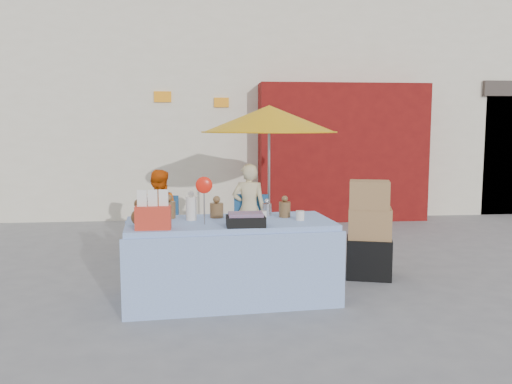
{
  "coord_description": "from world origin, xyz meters",
  "views": [
    {
      "loc": [
        -0.51,
        -5.92,
        1.79
      ],
      "look_at": [
        0.16,
        0.6,
        1.0
      ],
      "focal_mm": 38.0,
      "sensor_mm": 36.0,
      "label": 1
    }
  ],
  "objects": [
    {
      "name": "backdrop",
      "position": [
        0.52,
        7.52,
        3.1
      ],
      "size": [
        14.0,
        8.0,
        7.8
      ],
      "color": "silver",
      "rests_on": "ground"
    },
    {
      "name": "box_stack",
      "position": [
        1.47,
        0.22,
        0.54
      ],
      "size": [
        0.62,
        0.56,
        1.16
      ],
      "rotation": [
        0.0,
        0.0,
        -0.29
      ],
      "color": "black",
      "rests_on": "ground"
    },
    {
      "name": "umbrella",
      "position": [
        0.45,
        1.66,
        1.89
      ],
      "size": [
        1.9,
        1.9,
        2.09
      ],
      "color": "gray",
      "rests_on": "ground"
    },
    {
      "name": "tarp_bundle",
      "position": [
        -0.86,
        -0.14,
        0.14
      ],
      "size": [
        0.71,
        0.6,
        0.29
      ],
      "primitive_type": "ellipsoid",
      "rotation": [
        0.0,
        0.0,
        -0.15
      ],
      "color": "yellow",
      "rests_on": "ground"
    },
    {
      "name": "vendor_beige",
      "position": [
        0.15,
        1.51,
        0.64
      ],
      "size": [
        0.52,
        0.38,
        1.29
      ],
      "primitive_type": "imported",
      "rotation": [
        0.0,
        0.0,
        2.97
      ],
      "color": "beige",
      "rests_on": "ground"
    },
    {
      "name": "ground",
      "position": [
        0.0,
        0.0,
        0.0
      ],
      "size": [
        80.0,
        80.0,
        0.0
      ],
      "primitive_type": "plane",
      "color": "slate",
      "rests_on": "ground"
    },
    {
      "name": "market_table",
      "position": [
        -0.23,
        -0.43,
        0.43
      ],
      "size": [
        2.23,
        1.18,
        1.31
      ],
      "rotation": [
        0.0,
        0.0,
        0.08
      ],
      "color": "#93B8EB",
      "rests_on": "ground"
    },
    {
      "name": "chair_left",
      "position": [
        -1.09,
        1.37,
        0.26
      ],
      "size": [
        0.55,
        0.54,
        0.85
      ],
      "rotation": [
        0.0,
        0.0,
        -0.17
      ],
      "color": "#1D4E87",
      "rests_on": "ground"
    },
    {
      "name": "chair_right",
      "position": [
        0.16,
        1.37,
        0.26
      ],
      "size": [
        0.55,
        0.54,
        0.85
      ],
      "rotation": [
        0.0,
        0.0,
        -0.17
      ],
      "color": "#1D4E87",
      "rests_on": "ground"
    },
    {
      "name": "vendor_orange",
      "position": [
        -1.1,
        1.51,
        0.61
      ],
      "size": [
        0.66,
        0.55,
        1.21
      ],
      "primitive_type": "imported",
      "rotation": [
        0.0,
        0.0,
        2.97
      ],
      "color": "#E2570B",
      "rests_on": "ground"
    }
  ]
}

